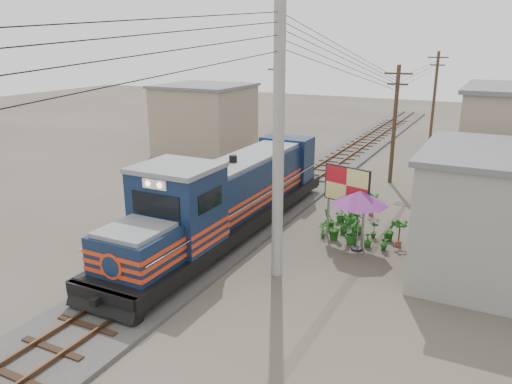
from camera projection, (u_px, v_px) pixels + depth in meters
The scene contains 14 objects.
ground at pixel (204, 252), 20.48m from camera, with size 120.00×120.00×0.00m, color #473F35.
ballast at pixel (297, 188), 29.00m from camera, with size 3.60×70.00×0.16m, color #595651.
track at pixel (297, 185), 28.95m from camera, with size 1.15×70.00×0.12m.
locomotive at pixel (227, 200), 21.64m from camera, with size 2.89×15.70×3.89m.
utility_pole_main at pixel (278, 142), 17.09m from camera, with size 0.40×0.40×10.00m.
wooden_pole_mid at pixel (395, 122), 29.43m from camera, with size 1.60×0.24×7.00m.
wooden_pole_far at pixel (434, 96), 41.19m from camera, with size 1.60×0.24×7.50m.
wooden_pole_left at pixel (276, 106), 36.94m from camera, with size 1.60×0.24×7.00m.
power_lines at pixel (286, 56), 25.59m from camera, with size 9.65×19.00×3.30m.
shophouse_left at pixel (205, 119), 37.69m from camera, with size 6.30×6.30×5.20m.
billboard at pixel (347, 187), 20.86m from camera, with size 2.10×0.72×3.32m.
market_umbrella at pixel (360, 198), 20.03m from camera, with size 2.69×2.69×2.57m.
vendor at pixel (418, 235), 20.22m from camera, with size 0.55×0.36×1.51m, color black.
plant_nursery at pixel (351, 226), 22.08m from camera, with size 3.42×3.21×1.08m.
Camera 1 is at (10.40, -15.89, 8.34)m, focal length 35.00 mm.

